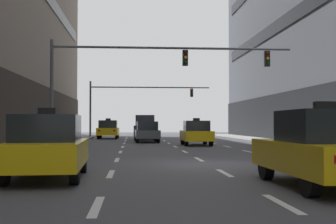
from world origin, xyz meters
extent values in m
plane|color=#424247|center=(0.00, 0.00, 0.00)|extent=(120.00, 120.00, 0.00)
cube|color=silver|center=(-3.23, -8.00, 0.00)|extent=(0.16, 2.00, 0.01)
cube|color=silver|center=(-3.23, -3.00, 0.00)|extent=(0.16, 2.00, 0.01)
cube|color=silver|center=(-3.23, 2.00, 0.00)|extent=(0.16, 2.00, 0.01)
cube|color=silver|center=(-3.23, 7.00, 0.00)|extent=(0.16, 2.00, 0.01)
cube|color=silver|center=(-3.23, 12.00, 0.00)|extent=(0.16, 2.00, 0.01)
cube|color=silver|center=(-3.23, 17.00, 0.00)|extent=(0.16, 2.00, 0.01)
cube|color=silver|center=(-3.23, 22.00, 0.00)|extent=(0.16, 2.00, 0.01)
cube|color=silver|center=(-3.23, 27.00, 0.00)|extent=(0.16, 2.00, 0.01)
cube|color=silver|center=(-3.23, 32.00, 0.00)|extent=(0.16, 2.00, 0.01)
cube|color=silver|center=(0.00, -8.00, 0.00)|extent=(0.16, 2.00, 0.01)
cube|color=silver|center=(0.00, -3.00, 0.00)|extent=(0.16, 2.00, 0.01)
cube|color=silver|center=(0.00, 2.00, 0.00)|extent=(0.16, 2.00, 0.01)
cube|color=silver|center=(0.00, 7.00, 0.00)|extent=(0.16, 2.00, 0.01)
cube|color=silver|center=(0.00, 12.00, 0.00)|extent=(0.16, 2.00, 0.01)
cube|color=silver|center=(0.00, 17.00, 0.00)|extent=(0.16, 2.00, 0.01)
cube|color=silver|center=(0.00, 22.00, 0.00)|extent=(0.16, 2.00, 0.01)
cube|color=silver|center=(0.00, 27.00, 0.00)|extent=(0.16, 2.00, 0.01)
cube|color=silver|center=(0.00, 32.00, 0.00)|extent=(0.16, 2.00, 0.01)
cube|color=silver|center=(3.23, -3.00, 0.00)|extent=(0.16, 2.00, 0.01)
cube|color=silver|center=(3.23, 2.00, 0.00)|extent=(0.16, 2.00, 0.01)
cube|color=silver|center=(3.23, 7.00, 0.00)|extent=(0.16, 2.00, 0.01)
cube|color=silver|center=(3.23, 12.00, 0.00)|extent=(0.16, 2.00, 0.01)
cube|color=silver|center=(3.23, 17.00, 0.00)|extent=(0.16, 2.00, 0.01)
cube|color=silver|center=(3.23, 22.00, 0.00)|extent=(0.16, 2.00, 0.01)
cube|color=silver|center=(3.23, 27.00, 0.00)|extent=(0.16, 2.00, 0.01)
cube|color=silver|center=(3.23, 32.00, 0.00)|extent=(0.16, 2.00, 0.01)
cylinder|color=black|center=(-2.25, 26.28, 0.34)|extent=(0.26, 0.69, 0.68)
cylinder|color=black|center=(-0.61, 26.20, 0.34)|extent=(0.26, 0.69, 0.68)
cylinder|color=black|center=(-2.38, 23.51, 0.34)|extent=(0.26, 0.69, 0.68)
cylinder|color=black|center=(-0.74, 23.44, 0.34)|extent=(0.26, 0.69, 0.68)
cube|color=navy|center=(-1.49, 24.86, 0.80)|extent=(2.10, 4.59, 0.92)
cube|color=black|center=(-1.49, 24.86, 1.72)|extent=(1.76, 2.74, 0.92)
cube|color=white|center=(-2.05, 27.10, 0.96)|extent=(0.21, 0.09, 0.14)
cube|color=red|center=(-2.26, 22.68, 0.96)|extent=(0.21, 0.09, 0.14)
cube|color=white|center=(-0.73, 27.03, 0.96)|extent=(0.21, 0.09, 0.14)
cube|color=red|center=(-0.94, 22.61, 0.96)|extent=(0.21, 0.09, 0.14)
cylinder|color=black|center=(-5.64, -2.63, 0.33)|extent=(0.24, 0.66, 0.65)
cylinder|color=black|center=(-4.06, -2.56, 0.33)|extent=(0.24, 0.66, 0.65)
cylinder|color=black|center=(-5.54, -5.30, 0.33)|extent=(0.24, 0.66, 0.65)
cylinder|color=black|center=(-3.95, -5.23, 0.33)|extent=(0.24, 0.66, 0.65)
cube|color=yellow|center=(-4.80, -3.93, 0.64)|extent=(1.99, 4.42, 0.63)
cube|color=black|center=(-4.79, -4.13, 1.30)|extent=(1.66, 1.94, 0.67)
cube|color=white|center=(-5.52, -1.82, 0.75)|extent=(0.20, 0.09, 0.14)
cube|color=red|center=(-5.35, -6.09, 0.75)|extent=(0.20, 0.09, 0.14)
cube|color=white|center=(-4.25, -1.77, 0.75)|extent=(0.20, 0.09, 0.14)
cube|color=red|center=(-4.08, -6.04, 0.75)|extent=(0.20, 0.09, 0.14)
cube|color=black|center=(-4.79, -4.13, 1.72)|extent=(0.44, 0.22, 0.18)
cylinder|color=black|center=(0.73, -4.60, 0.34)|extent=(0.23, 0.69, 0.68)
cylinder|color=black|center=(2.39, -4.58, 0.34)|extent=(0.23, 0.69, 0.68)
cylinder|color=black|center=(0.76, -7.40, 0.34)|extent=(0.23, 0.69, 0.68)
cube|color=yellow|center=(1.58, -5.99, 0.67)|extent=(1.95, 4.58, 0.66)
cube|color=black|center=(1.58, -6.20, 1.36)|extent=(1.68, 1.98, 0.70)
cube|color=white|center=(0.89, -3.76, 0.79)|extent=(0.21, 0.08, 0.14)
cube|color=white|center=(2.22, -3.74, 0.79)|extent=(0.21, 0.08, 0.14)
cube|color=black|center=(1.58, -6.20, 1.80)|extent=(0.46, 0.21, 0.19)
cylinder|color=black|center=(0.79, 15.23, 0.32)|extent=(0.22, 0.65, 0.64)
cylinder|color=black|center=(2.35, 15.21, 0.32)|extent=(0.22, 0.65, 0.64)
cylinder|color=black|center=(0.75, 12.60, 0.32)|extent=(0.22, 0.65, 0.64)
cylinder|color=black|center=(2.32, 12.58, 0.32)|extent=(0.22, 0.65, 0.64)
cube|color=yellow|center=(1.55, 13.90, 0.63)|extent=(1.86, 4.32, 0.62)
cube|color=black|center=(1.55, 13.71, 1.28)|extent=(1.59, 1.88, 0.66)
cube|color=white|center=(0.96, 16.02, 0.74)|extent=(0.20, 0.08, 0.14)
cube|color=red|center=(0.90, 11.81, 0.74)|extent=(0.20, 0.08, 0.14)
cube|color=white|center=(2.21, 16.00, 0.74)|extent=(0.20, 0.08, 0.14)
cube|color=red|center=(2.15, 11.79, 0.74)|extent=(0.20, 0.08, 0.14)
cube|color=black|center=(1.55, 13.71, 1.70)|extent=(0.43, 0.20, 0.18)
cylinder|color=black|center=(-2.32, 20.24, 0.32)|extent=(0.22, 0.64, 0.63)
cylinder|color=black|center=(-0.78, 20.27, 0.32)|extent=(0.22, 0.64, 0.63)
cylinder|color=black|center=(-2.27, 17.65, 0.32)|extent=(0.22, 0.64, 0.63)
cylinder|color=black|center=(-0.73, 17.68, 0.32)|extent=(0.22, 0.64, 0.63)
cube|color=#474C51|center=(-1.53, 18.96, 0.62)|extent=(1.86, 4.27, 0.62)
cube|color=black|center=(-1.52, 18.77, 1.26)|extent=(1.58, 1.86, 0.65)
cube|color=white|center=(-2.19, 21.02, 0.73)|extent=(0.19, 0.08, 0.13)
cube|color=red|center=(-2.10, 16.87, 0.73)|extent=(0.19, 0.08, 0.13)
cube|color=white|center=(-0.95, 21.05, 0.73)|extent=(0.19, 0.08, 0.13)
cube|color=red|center=(-0.86, 16.90, 0.73)|extent=(0.19, 0.08, 0.13)
cylinder|color=black|center=(-5.78, 29.30, 0.35)|extent=(0.24, 0.70, 0.70)
cylinder|color=black|center=(-4.09, 29.29, 0.35)|extent=(0.24, 0.70, 0.70)
cylinder|color=black|center=(-5.80, 26.45, 0.35)|extent=(0.24, 0.70, 0.70)
cylinder|color=black|center=(-4.11, 26.44, 0.35)|extent=(0.24, 0.70, 0.70)
cube|color=yellow|center=(-4.95, 27.87, 0.69)|extent=(1.97, 4.66, 0.68)
cube|color=black|center=(-4.95, 27.66, 1.38)|extent=(1.70, 2.02, 0.72)
cube|color=white|center=(-5.61, 30.15, 0.80)|extent=(0.21, 0.09, 0.15)
cube|color=red|center=(-5.64, 25.59, 0.80)|extent=(0.21, 0.09, 0.15)
cube|color=white|center=(-4.25, 30.14, 0.80)|extent=(0.21, 0.09, 0.15)
cube|color=red|center=(-4.29, 25.58, 0.80)|extent=(0.21, 0.09, 0.15)
cube|color=black|center=(-4.95, 27.66, 1.84)|extent=(0.47, 0.21, 0.19)
cylinder|color=#4C4C51|center=(-6.86, 8.28, 2.99)|extent=(0.18, 0.18, 5.70)
cylinder|color=#4C4C51|center=(-0.45, 8.28, 5.47)|extent=(12.81, 0.12, 0.12)
cube|color=black|center=(0.19, 8.28, 4.95)|extent=(0.28, 0.24, 0.84)
sphere|color=#4B0704|center=(0.19, 8.14, 5.21)|extent=(0.17, 0.17, 0.17)
sphere|color=orange|center=(0.19, 8.14, 4.95)|extent=(0.17, 0.17, 0.17)
sphere|color=#073E10|center=(0.19, 8.14, 4.69)|extent=(0.17, 0.17, 0.17)
cube|color=black|center=(4.67, 8.28, 4.95)|extent=(0.28, 0.24, 0.84)
sphere|color=#4B0704|center=(4.67, 8.14, 5.21)|extent=(0.17, 0.17, 0.17)
sphere|color=orange|center=(4.67, 8.14, 4.95)|extent=(0.17, 0.17, 0.17)
sphere|color=#073E10|center=(4.67, 8.14, 4.69)|extent=(0.17, 0.17, 0.17)
cylinder|color=#4C4C51|center=(-6.86, 30.05, 2.91)|extent=(0.18, 0.18, 5.55)
cylinder|color=#4C4C51|center=(-0.84, 30.05, 5.11)|extent=(12.04, 0.12, 0.12)
cube|color=black|center=(3.38, 30.05, 4.59)|extent=(0.28, 0.24, 0.84)
sphere|color=red|center=(3.38, 29.91, 4.85)|extent=(0.17, 0.17, 0.17)
sphere|color=#523505|center=(3.38, 29.91, 4.59)|extent=(0.17, 0.17, 0.17)
sphere|color=#073E10|center=(3.38, 29.91, 4.33)|extent=(0.17, 0.17, 0.17)
camera|label=1|loc=(-2.62, -15.83, 1.40)|focal=48.52mm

